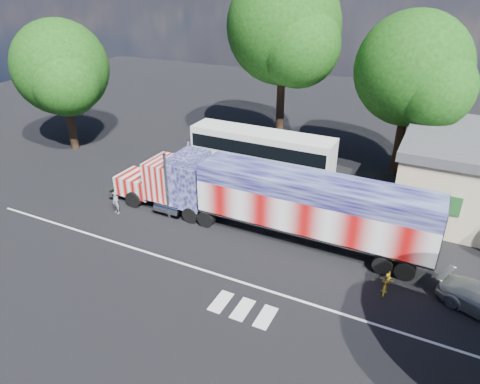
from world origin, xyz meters
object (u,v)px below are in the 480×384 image
at_px(coach_bus, 261,152).
at_px(tree_w_a, 62,68).
at_px(tree_n_mid, 285,28).
at_px(semi_truck, 270,199).
at_px(woman, 116,203).
at_px(bicycle, 387,282).
at_px(tree_ne_a, 414,70).

relative_size(coach_bus, tree_w_a, 1.03).
bearing_deg(tree_w_a, tree_n_mid, 25.58).
bearing_deg(semi_truck, woman, -166.94).
distance_m(bicycle, tree_w_a, 31.07).
distance_m(woman, bicycle, 17.68).
bearing_deg(tree_ne_a, bicycle, -83.44).
height_order(bicycle, tree_n_mid, tree_n_mid).
xyz_separation_m(woman, tree_ne_a, (15.92, 15.17, 7.43)).
xyz_separation_m(woman, tree_w_a, (-11.59, 7.79, 6.50)).
bearing_deg(woman, tree_n_mid, 82.25).
bearing_deg(tree_w_a, bicycle, -15.11).
height_order(semi_truck, tree_n_mid, tree_n_mid).
xyz_separation_m(woman, tree_n_mid, (5.49, 15.98, 9.79)).
height_order(bicycle, tree_ne_a, tree_ne_a).
xyz_separation_m(coach_bus, tree_w_a, (-17.57, -2.77, 5.52)).
relative_size(bicycle, tree_ne_a, 0.15).
distance_m(coach_bus, tree_n_mid, 10.35).
bearing_deg(woman, coach_bus, 71.74).
relative_size(woman, bicycle, 0.82).
bearing_deg(tree_ne_a, tree_n_mid, 175.60).
distance_m(coach_bus, tree_ne_a, 12.72).
bearing_deg(semi_truck, coach_bus, 116.90).
height_order(coach_bus, woman, coach_bus).
bearing_deg(bicycle, semi_truck, 163.25).
height_order(woman, tree_ne_a, tree_ne_a).
height_order(woman, tree_n_mid, tree_n_mid).
bearing_deg(tree_w_a, woman, -33.91).
bearing_deg(bicycle, tree_w_a, 166.21).
bearing_deg(tree_w_a, tree_ne_a, 15.01).
distance_m(semi_truck, woman, 10.52).
xyz_separation_m(tree_n_mid, tree_w_a, (-17.09, -8.18, -3.28)).
height_order(woman, bicycle, woman).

